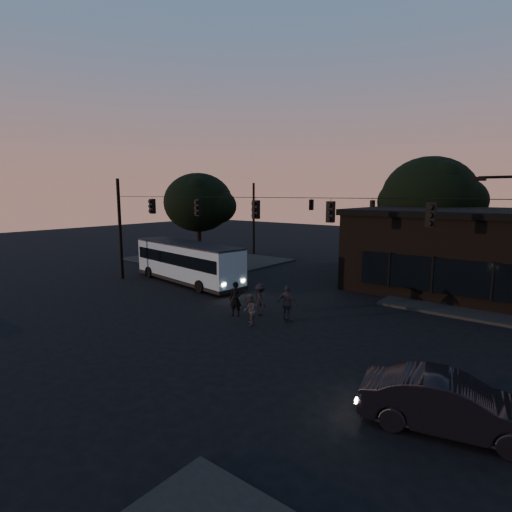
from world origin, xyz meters
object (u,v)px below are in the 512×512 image
Objects in this scene: bus at (187,260)px; pedestrian_b at (250,310)px; pedestrian_a at (236,299)px; pedestrian_c at (287,304)px; building at (480,251)px; car at (451,404)px; pedestrian_d at (260,299)px.

pedestrian_b is at bearing -17.39° from bus.
pedestrian_c is (2.66, 0.91, 0.02)m from pedestrian_a.
pedestrian_a is (-8.99, -13.71, -1.79)m from building.
car is 12.12m from pedestrian_a.
pedestrian_b is 1.97m from pedestrian_c.
car is 10.46m from pedestrian_b.
building is at bearing -5.69° from car.
pedestrian_d is at bearing 50.55° from car.
building is at bearing 117.05° from pedestrian_b.
bus is at bearing -19.80° from pedestrian_c.
pedestrian_c is (-8.72, 5.07, 0.17)m from car.
building reaches higher than pedestrian_a.
pedestrian_c is at bearing -7.36° from bus.
pedestrian_b is 0.91× the size of pedestrian_d.
bus is 6.84× the size of pedestrian_b.
pedestrian_d is (8.91, -2.89, -0.78)m from bus.
bus is at bearing 14.66° from pedestrian_d.
building reaches higher than bus.
pedestrian_b is at bearing 57.28° from car.
pedestrian_d is at bearing -6.93° from pedestrian_c.
bus is 11.11m from pedestrian_c.
building is 9.01× the size of pedestrian_d.
bus is 6.20× the size of pedestrian_d.
building is 16.34m from pedestrian_b.
pedestrian_a is at bearing -17.61° from bus.
car is at bearing -173.51° from pedestrian_d.
pedestrian_b is (1.52, -0.69, -0.15)m from pedestrian_a.
building is 14.39m from pedestrian_c.
pedestrian_a reaches higher than car.
bus is 9.40m from pedestrian_d.
bus reaches higher than pedestrian_d.
pedestrian_c is at bearing 108.76° from pedestrian_b.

